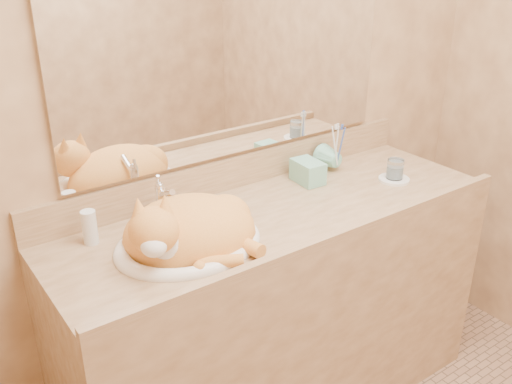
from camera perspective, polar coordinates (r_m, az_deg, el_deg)
wall_back at (r=2.02m, az=-2.23°, el=11.10°), size 2.40×0.02×2.50m
vanity_counter at (r=2.18m, az=2.22°, el=-12.03°), size 1.60×0.55×0.85m
mirror at (r=1.99m, az=-2.10°, el=14.96°), size 1.30×0.02×0.80m
sink_basin at (r=1.72m, az=-6.84°, el=-3.29°), size 0.51×0.45×0.14m
faucet at (r=1.86m, az=-9.50°, el=-1.00°), size 0.07×0.12×0.16m
cat at (r=1.71m, az=-6.98°, el=-3.65°), size 0.50×0.45×0.22m
soap_dispenser at (r=2.10m, az=6.29°, el=2.80°), size 0.09×0.09×0.19m
toothbrush_cup at (r=2.27m, az=8.11°, el=3.00°), size 0.10×0.10×0.09m
toothbrushes at (r=2.24m, az=8.23°, el=4.79°), size 0.03×0.03×0.20m
saucer at (r=2.25m, az=13.63°, el=1.25°), size 0.12×0.12×0.01m
water_glass at (r=2.24m, az=13.74°, el=2.24°), size 0.06×0.06×0.07m
lotion_bottle at (r=1.81m, az=-16.30°, el=-3.40°), size 0.05×0.05×0.11m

